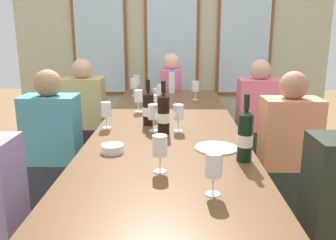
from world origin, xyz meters
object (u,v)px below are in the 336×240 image
Objects in this scene: tasting_bowl_0 at (158,91)px; wine_glass_2 at (178,113)px; seated_person_0 at (85,119)px; wine_glass_8 at (153,102)px; wine_glass_6 at (160,147)px; seated_person_6 at (171,103)px; wine_glass_3 at (136,80)px; wine_glass_1 at (195,87)px; wine_glass_4 at (153,113)px; seated_person_5 at (288,156)px; wine_glass_9 at (106,111)px; wine_glass_0 at (161,91)px; white_plate_0 at (216,148)px; wine_bottle_2 at (164,114)px; dining_table at (168,133)px; water_bottle at (172,82)px; wine_glass_7 at (214,167)px; seated_person_1 at (257,121)px; seated_person_4 at (53,151)px; wine_bottle_0 at (245,135)px; wine_glass_10 at (134,84)px; tasting_bowl_1 at (112,148)px; wine_bottle_1 at (148,108)px; wine_glass_5 at (138,97)px.

tasting_bowl_0 is 1.38m from wine_glass_2.
wine_glass_8 is at bearing -48.89° from seated_person_0.
wine_glass_6 is 2.67m from seated_person_6.
wine_glass_1 is at bearing -35.18° from wine_glass_3.
seated_person_5 is (0.92, 0.14, -0.33)m from wine_glass_4.
wine_glass_0 is at bearing 66.97° from wine_glass_9.
wine_bottle_2 reaches higher than white_plate_0.
dining_table is 2.60× the size of seated_person_5.
wine_glass_0 is at bearing -98.62° from water_bottle.
wine_bottle_2 reaches higher than wine_glass_1.
water_bottle is 1.38× the size of wine_glass_4.
white_plate_0 is at bearing -59.77° from wine_glass_2.
wine_glass_0 is 1.00× the size of wine_glass_2.
wine_glass_6 is (-0.26, -1.75, -0.00)m from wine_glass_1.
wine_glass_4 is 0.96m from wine_glass_7.
seated_person_1 is at bearing -46.63° from seated_person_6.
seated_person_1 is (0.95, -0.27, -0.24)m from tasting_bowl_0.
seated_person_0 is 1.00× the size of seated_person_4.
wine_bottle_0 is 0.43m from wine_glass_7.
wine_glass_4 and wine_glass_6 have the same top height.
wine_glass_7 is at bearing -86.09° from seated_person_6.
wine_glass_6 and wine_glass_8 have the same top height.
wine_glass_9 is 0.55m from seated_person_4.
wine_glass_10 is (-0.28, 0.40, 0.00)m from wine_glass_0.
seated_person_4 reaches higher than dining_table.
wine_glass_4 reaches higher than tasting_bowl_1.
wine_bottle_2 is at bearing -63.65° from wine_bottle_1.
wine_glass_10 is at bearing 92.45° from tasting_bowl_1.
wine_glass_1 and wine_glass_10 have the same top height.
wine_glass_4 is (-0.48, 0.53, -0.01)m from wine_bottle_0.
wine_glass_8 is 0.16× the size of seated_person_6.
wine_glass_5 is at bearing 122.80° from dining_table.
seated_person_6 is (0.83, 0.83, 0.00)m from seated_person_0.
wine_glass_5 reaches higher than white_plate_0.
wine_glass_1 is 1.00× the size of wine_glass_9.
wine_glass_10 is at bearing 102.01° from wine_glass_4.
wine_glass_6 is (0.00, -0.61, -0.01)m from wine_bottle_2.
wine_glass_8 is (-0.04, -0.51, 0.00)m from wine_glass_0.
wine_bottle_2 is 1.92× the size of wine_glass_1.
wine_glass_5 reaches higher than tasting_bowl_0.
wine_bottle_0 is 1.92× the size of wine_glass_8.
wine_glass_0 is (0.05, -0.52, 0.10)m from tasting_bowl_0.
seated_person_0 reaches higher than wine_glass_4.
wine_bottle_1 is 0.28m from wine_glass_9.
tasting_bowl_0 is (-0.40, 1.72, 0.02)m from white_plate_0.
tasting_bowl_1 is 1.57m from wine_glass_1.
wine_glass_5 is (-0.31, 0.55, 0.00)m from wine_glass_2.
wine_glass_8 and wine_glass_9 have the same top height.
dining_table is at bearing -90.00° from seated_person_6.
tasting_bowl_0 is 0.10× the size of seated_person_1.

